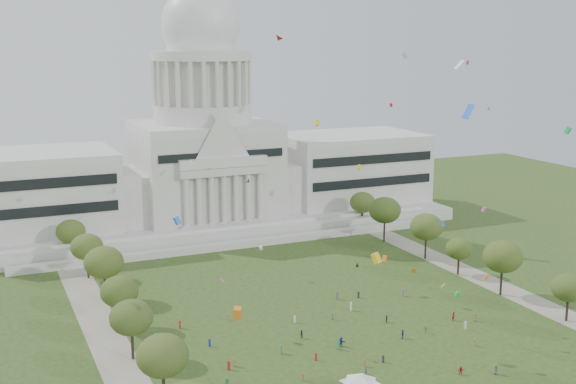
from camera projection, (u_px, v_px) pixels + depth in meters
The scene contains 30 objects.
ground at pixel (381, 354), 141.69m from camera, with size 400.00×400.00×0.00m, color #30451B.
capitol at pixel (204, 159), 238.87m from camera, with size 160.00×64.50×91.30m.
path_left at pixel (106, 337), 149.50m from camera, with size 8.00×160.00×0.04m, color gray.
path_right at pixel (480, 278), 187.58m from camera, with size 8.00×160.00×0.04m, color gray.
row_tree_l_1 at pixel (163, 356), 119.74m from camera, with size 8.86×8.86×12.59m.
row_tree_r_1 at pixel (569, 288), 156.91m from camera, with size 7.58×7.58×10.78m.
row_tree_l_2 at pixel (131, 318), 137.59m from camera, with size 8.42×8.42×11.97m.
row_tree_r_2 at pixel (503, 257), 172.86m from camera, with size 9.55×9.55×13.58m.
row_tree_l_3 at pixel (119, 292), 152.90m from camera, with size 8.12×8.12×11.55m.
row_tree_r_3 at pixel (459, 249), 188.74m from camera, with size 7.01×7.01×9.98m.
row_tree_l_4 at pixel (104, 262), 169.23m from camera, with size 9.29×9.29×13.21m.
row_tree_r_4 at pixel (426, 227), 202.36m from camera, with size 9.19×9.19×13.06m.
row_tree_l_5 at pixel (87, 247), 185.62m from camera, with size 8.33×8.33×11.85m.
row_tree_r_5 at pixel (385, 210), 219.77m from camera, with size 9.82×9.82×13.96m.
row_tree_l_6 at pixel (71, 232), 201.23m from camera, with size 8.19×8.19×11.64m.
row_tree_r_6 at pixel (363, 202), 237.10m from camera, with size 8.42×8.42×11.97m.
event_tent at pixel (360, 378), 124.65m from camera, with size 8.29×8.29×4.02m.
person_0 at pixel (476, 318), 158.14m from camera, with size 0.83×0.54×1.70m, color olive.
person_2 at pixel (454, 316), 158.55m from camera, with size 0.95×0.59×1.96m, color #B21E1E.
person_3 at pixel (425, 329), 151.49m from camera, with size 1.12×0.58×1.73m, color #33723F.
person_4 at pixel (403, 334), 148.76m from camera, with size 1.18×0.64×2.01m, color navy.
person_5 at pixel (341, 342), 144.87m from camera, with size 1.86×0.73×2.00m, color navy.
person_6 at pixel (496, 370), 132.69m from camera, with size 0.92×0.60×1.87m, color #4C4C51.
person_7 at pixel (366, 371), 132.72m from camera, with size 0.53×0.39×1.46m, color #4C4C51.
person_8 at pixel (301, 334), 149.02m from camera, with size 0.88×0.54×1.80m, color #26262B.
person_9 at pixel (475, 342), 145.16m from camera, with size 1.05×0.54×1.63m, color olive.
person_10 at pixel (387, 319), 157.29m from camera, with size 1.01×0.55×1.73m, color #26262B.
person_11 at pixel (461, 371), 132.66m from camera, with size 1.45×0.57×1.56m, color #B21E1E.
distant_crowd at pixel (290, 336), 148.26m from camera, with size 65.55×35.59×1.95m.
kite_swarm at pixel (362, 203), 142.24m from camera, with size 80.34×105.74×58.48m.
Camera 1 is at (-70.26, -113.58, 59.87)m, focal length 45.00 mm.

